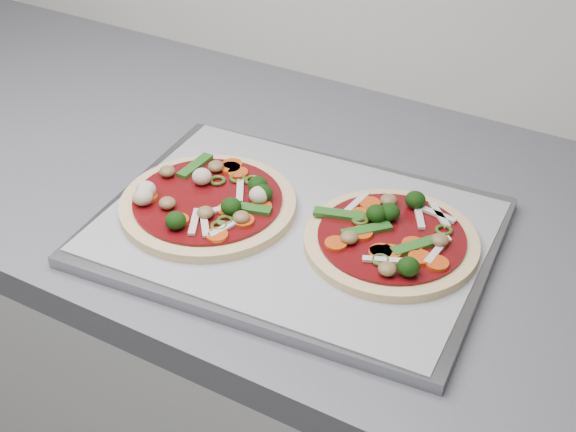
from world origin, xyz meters
The scene contains 5 objects.
countertop centered at (0.00, 1.30, 0.88)m, with size 3.60×0.60×0.04m, color slate.
baking_tray centered at (-0.02, 1.22, 0.91)m, with size 0.45×0.33×0.01m, color gray.
parchment centered at (-0.02, 1.22, 0.92)m, with size 0.43×0.31×0.00m, color #98989D.
pizza_left centered at (-0.13, 1.19, 0.93)m, with size 0.24×0.24×0.04m.
pizza_right centered at (0.09, 1.24, 0.93)m, with size 0.21×0.21×0.03m.
Camera 1 is at (0.34, 0.57, 1.47)m, focal length 50.00 mm.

